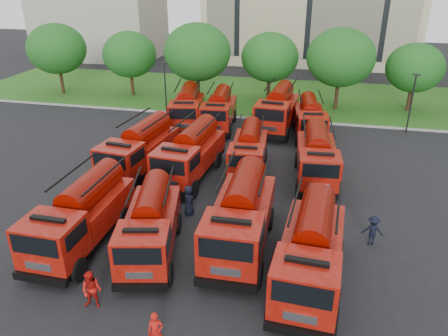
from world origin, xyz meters
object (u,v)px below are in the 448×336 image
object	(u,v)px
firefighter_1	(94,307)
fire_truck_10	(278,109)
fire_truck_0	(81,215)
fire_truck_8	(187,108)
fire_truck_3	(311,251)
fire_truck_5	(190,153)
fire_truck_11	(310,118)
firefighter_3	(370,244)
firefighter_4	(189,214)
firefighter_5	(317,173)
fire_truck_4	(140,149)
fire_truck_6	(249,150)
fire_truck_1	(150,224)
fire_truck_7	(317,156)
firefighter_2	(302,303)
fire_truck_9	(219,110)
fire_truck_2	(241,216)

from	to	relation	value
firefighter_1	fire_truck_10	bearing A→B (deg)	73.65
fire_truck_0	fire_truck_8	bearing A→B (deg)	91.43
fire_truck_3	fire_truck_10	xyz separation A→B (m)	(-3.70, 20.50, 0.07)
fire_truck_3	fire_truck_5	size ratio (longest dim) A/B	0.99
fire_truck_11	fire_truck_10	bearing A→B (deg)	150.09
firefighter_3	firefighter_4	size ratio (longest dim) A/B	0.90
firefighter_4	firefighter_5	world-z (taller)	firefighter_5
firefighter_1	fire_truck_4	bearing A→B (deg)	99.41
fire_truck_6	firefighter_4	distance (m)	7.29
firefighter_3	firefighter_5	bearing A→B (deg)	-67.19
fire_truck_5	fire_truck_1	bearing A→B (deg)	-81.52
fire_truck_11	fire_truck_4	bearing A→B (deg)	-145.87
firefighter_1	firefighter_3	xyz separation A→B (m)	(11.89, 7.41, 0.00)
fire_truck_7	fire_truck_8	distance (m)	14.40
firefighter_2	firefighter_4	bearing A→B (deg)	52.14
firefighter_4	fire_truck_10	bearing A→B (deg)	-37.90
fire_truck_9	fire_truck_11	distance (m)	7.95
fire_truck_4	firefighter_4	distance (m)	7.16
fire_truck_7	firefighter_3	bearing A→B (deg)	-70.96
fire_truck_2	fire_truck_10	distance (m)	18.37
fire_truck_3	fire_truck_7	world-z (taller)	fire_truck_3
fire_truck_5	firefighter_4	size ratio (longest dim) A/B	4.31
fire_truck_4	firefighter_4	xyz separation A→B (m)	(4.96, -4.86, -1.74)
fire_truck_1	firefighter_3	xyz separation A→B (m)	(10.91, 3.09, -1.60)
fire_truck_1	fire_truck_10	world-z (taller)	fire_truck_10
fire_truck_2	fire_truck_10	size ratio (longest dim) A/B	0.98
fire_truck_4	firefighter_3	size ratio (longest dim) A/B	4.78
fire_truck_0	fire_truck_10	size ratio (longest dim) A/B	0.94
firefighter_3	fire_truck_10	bearing A→B (deg)	-65.52
firefighter_3	fire_truck_8	bearing A→B (deg)	-44.41
fire_truck_3	firefighter_1	distance (m)	9.68
firefighter_1	fire_truck_5	bearing A→B (deg)	83.71
fire_truck_2	fire_truck_10	xyz separation A→B (m)	(-0.14, 18.37, 0.00)
firefighter_4	fire_truck_3	bearing A→B (deg)	-149.31
fire_truck_11	fire_truck_0	bearing A→B (deg)	-126.69
fire_truck_2	fire_truck_9	xyz separation A→B (m)	(-5.22, 17.61, -0.19)
fire_truck_0	firefighter_2	bearing A→B (deg)	-9.31
fire_truck_1	fire_truck_2	size ratio (longest dim) A/B	0.92
fire_truck_5	fire_truck_11	xyz separation A→B (m)	(7.53, 9.80, -0.18)
fire_truck_9	firefighter_2	distance (m)	22.92
fire_truck_1	firefighter_5	distance (m)	13.75
fire_truck_0	fire_truck_11	bearing A→B (deg)	61.28
fire_truck_3	fire_truck_4	bearing A→B (deg)	144.97
fire_truck_4	fire_truck_5	world-z (taller)	fire_truck_5
fire_truck_1	fire_truck_10	distance (m)	20.20
fire_truck_9	firefighter_3	distance (m)	19.91
firefighter_1	firefighter_5	bearing A→B (deg)	55.74
fire_truck_7	fire_truck_10	xyz separation A→B (m)	(-3.66, 9.53, 0.15)
fire_truck_6	fire_truck_11	distance (m)	8.80
fire_truck_8	firefighter_1	size ratio (longest dim) A/B	4.33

